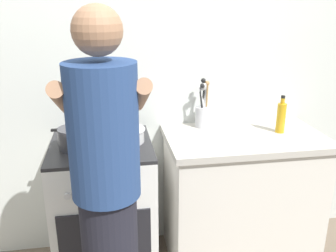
{
  "coord_description": "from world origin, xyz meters",
  "views": [
    {
      "loc": [
        -0.29,
        -1.91,
        1.71
      ],
      "look_at": [
        0.05,
        0.12,
        1.0
      ],
      "focal_mm": 39.26,
      "sensor_mm": 36.0,
      "label": 1
    }
  ],
  "objects_px": {
    "mixing_bowl": "(124,134)",
    "oil_bottle": "(281,117)",
    "person": "(108,201)",
    "pot": "(75,138)",
    "stove_range": "(105,210)",
    "utensil_crock": "(203,112)"
  },
  "relations": [
    {
      "from": "oil_bottle",
      "to": "pot",
      "type": "bearing_deg",
      "value": -177.4
    },
    {
      "from": "mixing_bowl",
      "to": "oil_bottle",
      "type": "bearing_deg",
      "value": -0.05
    },
    {
      "from": "oil_bottle",
      "to": "stove_range",
      "type": "bearing_deg",
      "value": -178.96
    },
    {
      "from": "pot",
      "to": "mixing_bowl",
      "type": "relative_size",
      "value": 1.01
    },
    {
      "from": "oil_bottle",
      "to": "person",
      "type": "distance_m",
      "value": 1.28
    },
    {
      "from": "stove_range",
      "to": "oil_bottle",
      "type": "bearing_deg",
      "value": 1.04
    },
    {
      "from": "pot",
      "to": "person",
      "type": "xyz_separation_m",
      "value": [
        0.17,
        -0.56,
        -0.1
      ]
    },
    {
      "from": "stove_range",
      "to": "pot",
      "type": "xyz_separation_m",
      "value": [
        -0.14,
        -0.04,
        0.51
      ]
    },
    {
      "from": "pot",
      "to": "person",
      "type": "relative_size",
      "value": 0.15
    },
    {
      "from": "mixing_bowl",
      "to": "oil_bottle",
      "type": "relative_size",
      "value": 1.06
    },
    {
      "from": "stove_range",
      "to": "oil_bottle",
      "type": "xyz_separation_m",
      "value": [
        1.14,
        0.02,
        0.55
      ]
    },
    {
      "from": "pot",
      "to": "utensil_crock",
      "type": "bearing_deg",
      "value": 16.66
    },
    {
      "from": "pot",
      "to": "utensil_crock",
      "type": "relative_size",
      "value": 0.79
    },
    {
      "from": "oil_bottle",
      "to": "person",
      "type": "relative_size",
      "value": 0.14
    },
    {
      "from": "utensil_crock",
      "to": "person",
      "type": "xyz_separation_m",
      "value": [
        -0.64,
        -0.8,
        -0.14
      ]
    },
    {
      "from": "utensil_crock",
      "to": "oil_bottle",
      "type": "xyz_separation_m",
      "value": [
        0.47,
        -0.19,
        -0.0
      ]
    },
    {
      "from": "pot",
      "to": "person",
      "type": "distance_m",
      "value": 0.59
    },
    {
      "from": "pot",
      "to": "mixing_bowl",
      "type": "bearing_deg",
      "value": 11.92
    },
    {
      "from": "oil_bottle",
      "to": "person",
      "type": "xyz_separation_m",
      "value": [
        -1.11,
        -0.62,
        -0.14
      ]
    },
    {
      "from": "mixing_bowl",
      "to": "person",
      "type": "bearing_deg",
      "value": -100.06
    },
    {
      "from": "stove_range",
      "to": "pot",
      "type": "bearing_deg",
      "value": -165.04
    },
    {
      "from": "stove_range",
      "to": "oil_bottle",
      "type": "height_order",
      "value": "oil_bottle"
    }
  ]
}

